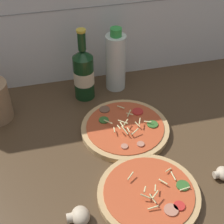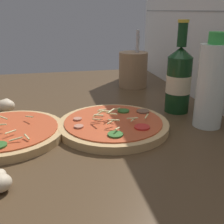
# 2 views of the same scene
# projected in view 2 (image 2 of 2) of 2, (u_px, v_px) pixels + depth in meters

# --- Properties ---
(counter_slab) EXTENTS (1.60, 0.90, 0.03)m
(counter_slab) POSITION_uv_depth(u_px,v_px,m) (62.00, 155.00, 0.60)
(counter_slab) COLOR #4C3823
(counter_slab) RESTS_ON ground
(pizza_near) EXTENTS (0.26, 0.26, 0.05)m
(pizza_near) POSITION_uv_depth(u_px,v_px,m) (7.00, 133.00, 0.65)
(pizza_near) COLOR tan
(pizza_near) RESTS_ON counter_slab
(pizza_far) EXTENTS (0.27, 0.27, 0.05)m
(pizza_far) POSITION_uv_depth(u_px,v_px,m) (113.00, 125.00, 0.69)
(pizza_far) COLOR tan
(pizza_far) RESTS_ON counter_slab
(beer_bottle) EXTENTS (0.07, 0.07, 0.26)m
(beer_bottle) POSITION_uv_depth(u_px,v_px,m) (179.00, 79.00, 0.79)
(beer_bottle) COLOR #143819
(beer_bottle) RESTS_ON counter_slab
(oil_bottle) EXTENTS (0.07, 0.07, 0.23)m
(oil_bottle) POSITION_uv_depth(u_px,v_px,m) (211.00, 85.00, 0.68)
(oil_bottle) COLOR silver
(oil_bottle) RESTS_ON counter_slab
(mushroom_right) EXTENTS (0.06, 0.05, 0.04)m
(mushroom_right) POSITION_uv_depth(u_px,v_px,m) (5.00, 106.00, 0.81)
(mushroom_right) COLOR beige
(mushroom_right) RESTS_ON counter_slab
(utensil_crock) EXTENTS (0.11, 0.11, 0.21)m
(utensil_crock) POSITION_uv_depth(u_px,v_px,m) (133.00, 69.00, 1.06)
(utensil_crock) COLOR #9E7A56
(utensil_crock) RESTS_ON counter_slab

